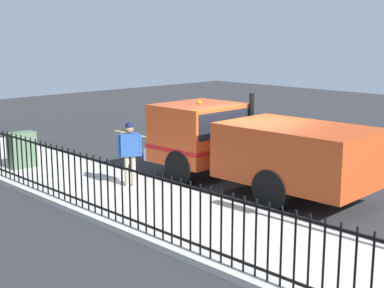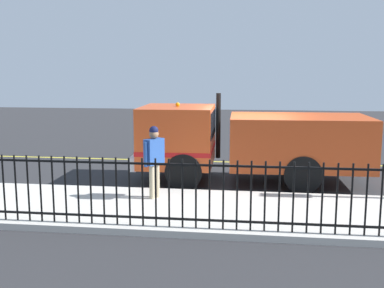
% 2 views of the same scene
% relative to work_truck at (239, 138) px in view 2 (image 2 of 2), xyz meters
% --- Properties ---
extents(ground_plane, '(48.03, 48.03, 0.00)m').
position_rel_work_truck_xyz_m(ground_plane, '(-0.06, 0.23, -1.22)').
color(ground_plane, '#2B2B2D').
rests_on(ground_plane, ground).
extents(sidewalk_slab, '(3.05, 21.83, 0.14)m').
position_rel_work_truck_xyz_m(sidewalk_slab, '(3.05, 0.23, -1.15)').
color(sidewalk_slab, beige).
rests_on(sidewalk_slab, ground).
extents(lane_marking, '(0.12, 19.65, 0.01)m').
position_rel_work_truck_xyz_m(lane_marking, '(-2.77, 0.23, -1.22)').
color(lane_marking, yellow).
rests_on(lane_marking, ground).
extents(work_truck, '(2.47, 6.37, 2.41)m').
position_rel_work_truck_xyz_m(work_truck, '(0.00, 0.00, 0.00)').
color(work_truck, '#D84C1E').
rests_on(work_truck, ground).
extents(worker_standing, '(0.54, 0.44, 1.68)m').
position_rel_work_truck_xyz_m(worker_standing, '(2.41, -1.87, -0.05)').
color(worker_standing, '#264C99').
rests_on(worker_standing, sidewalk_slab).
extents(iron_fence, '(0.04, 18.59, 1.31)m').
position_rel_work_truck_xyz_m(iron_fence, '(4.33, 0.23, -0.42)').
color(iron_fence, black).
rests_on(iron_fence, sidewalk_slab).
extents(traffic_cone, '(0.47, 0.47, 0.67)m').
position_rel_work_truck_xyz_m(traffic_cone, '(-1.72, -1.80, -0.89)').
color(traffic_cone, orange).
rests_on(traffic_cone, ground).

